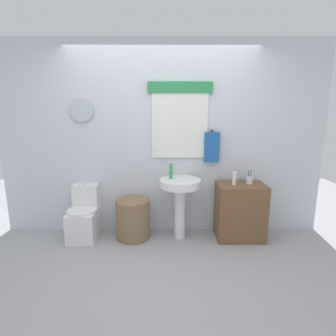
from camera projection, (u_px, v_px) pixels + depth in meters
name	position (u px, v px, depth m)	size (l,w,h in m)	color
ground_plane	(161.00, 274.00, 2.89)	(8.00, 8.00, 0.00)	#A3A3A8
back_wall	(162.00, 139.00, 3.73)	(4.40, 0.18, 2.60)	silver
toilet	(84.00, 218.00, 3.69)	(0.38, 0.51, 0.72)	white
laundry_hamper	(133.00, 219.00, 3.66)	(0.45, 0.45, 0.53)	#846647
pedestal_sink	(180.00, 194.00, 3.59)	(0.54, 0.54, 0.82)	white
faucet	(180.00, 173.00, 3.65)	(0.03, 0.03, 0.10)	silver
wooden_cabinet	(240.00, 211.00, 3.65)	(0.62, 0.44, 0.75)	brown
soap_bottle	(171.00, 171.00, 3.57)	(0.05, 0.05, 0.20)	green
lotion_bottle	(234.00, 178.00, 3.51)	(0.05, 0.05, 0.18)	white
toothbrush_cup	(250.00, 180.00, 3.58)	(0.08, 0.08, 0.18)	silver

